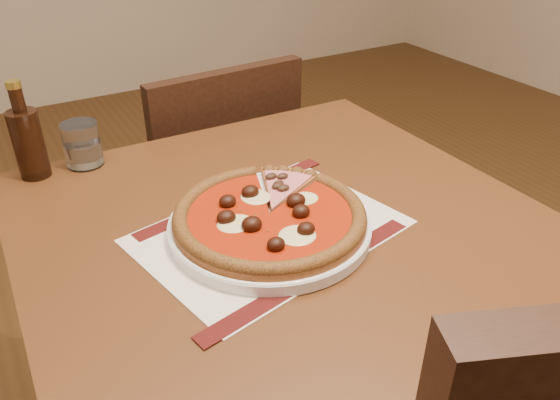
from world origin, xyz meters
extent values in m
cube|color=#573214|center=(-0.33, 0.18, 0.73)|extent=(0.80, 0.80, 0.04)
cylinder|color=#573214|center=(-0.68, 0.54, 0.35)|extent=(0.05, 0.05, 0.71)
cylinder|color=#573214|center=(0.02, 0.53, 0.35)|extent=(0.05, 0.05, 0.71)
cube|color=black|center=(-0.22, 0.85, 0.41)|extent=(0.42, 0.42, 0.04)
cylinder|color=black|center=(-0.06, 1.03, 0.19)|extent=(0.03, 0.03, 0.39)
cylinder|color=black|center=(-0.40, 1.01, 0.19)|extent=(0.03, 0.03, 0.39)
cylinder|color=black|center=(-0.03, 0.69, 0.19)|extent=(0.03, 0.03, 0.39)
cylinder|color=black|center=(-0.37, 0.67, 0.19)|extent=(0.03, 0.03, 0.39)
cube|color=black|center=(-0.20, 0.67, 0.63)|extent=(0.40, 0.07, 0.42)
cube|color=silver|center=(-0.37, 0.17, 0.75)|extent=(0.43, 0.35, 0.00)
cylinder|color=white|center=(-0.37, 0.17, 0.76)|extent=(0.31, 0.31, 0.02)
cylinder|color=#9A5C25|center=(-0.37, 0.17, 0.78)|extent=(0.29, 0.29, 0.01)
torus|color=brown|center=(-0.37, 0.17, 0.78)|extent=(0.29, 0.29, 0.02)
cylinder|color=#921707|center=(-0.37, 0.17, 0.78)|extent=(0.25, 0.25, 0.00)
ellipsoid|color=beige|center=(-0.36, 0.22, 0.79)|extent=(0.05, 0.04, 0.01)
ellipsoid|color=beige|center=(-0.45, 0.17, 0.79)|extent=(0.05, 0.04, 0.01)
ellipsoid|color=beige|center=(-0.36, 0.12, 0.79)|extent=(0.05, 0.04, 0.01)
ellipsoid|color=beige|center=(-0.29, 0.18, 0.79)|extent=(0.05, 0.04, 0.01)
ellipsoid|color=black|center=(-0.37, 0.23, 0.80)|extent=(0.03, 0.03, 0.02)
ellipsoid|color=black|center=(-0.43, 0.24, 0.80)|extent=(0.03, 0.03, 0.02)
ellipsoid|color=black|center=(-0.43, 0.18, 0.80)|extent=(0.03, 0.03, 0.02)
ellipsoid|color=black|center=(-0.45, 0.13, 0.80)|extent=(0.03, 0.03, 0.02)
ellipsoid|color=black|center=(-0.39, 0.12, 0.80)|extent=(0.03, 0.03, 0.02)
ellipsoid|color=black|center=(-0.34, 0.09, 0.80)|extent=(0.03, 0.03, 0.02)
ellipsoid|color=black|center=(-0.32, 0.14, 0.80)|extent=(0.03, 0.03, 0.02)
ellipsoid|color=black|center=(-0.28, 0.18, 0.80)|extent=(0.03, 0.03, 0.02)
ellipsoid|color=#381F14|center=(-0.32, 0.21, 0.79)|extent=(0.02, 0.01, 0.01)
ellipsoid|color=#381F14|center=(-0.29, 0.24, 0.79)|extent=(0.02, 0.01, 0.01)
ellipsoid|color=#381F14|center=(-0.33, 0.22, 0.79)|extent=(0.02, 0.01, 0.01)
ellipsoid|color=#381F14|center=(-0.31, 0.25, 0.79)|extent=(0.02, 0.01, 0.01)
ellipsoid|color=#381F14|center=(-0.33, 0.22, 0.79)|extent=(0.02, 0.01, 0.01)
cylinder|color=white|center=(-0.56, 0.54, 0.79)|extent=(0.07, 0.07, 0.08)
cylinder|color=#351A0D|center=(-0.65, 0.55, 0.81)|extent=(0.05, 0.05, 0.12)
cylinder|color=#351A0D|center=(-0.65, 0.55, 0.89)|extent=(0.02, 0.02, 0.05)
cylinder|color=olive|center=(-0.65, 0.55, 0.92)|extent=(0.02, 0.02, 0.01)
camera|label=1|loc=(-0.70, -0.44, 1.23)|focal=35.00mm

